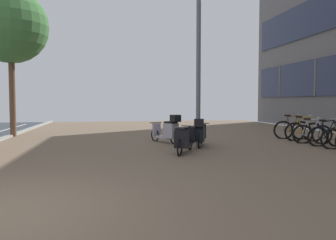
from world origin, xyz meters
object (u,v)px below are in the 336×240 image
Objects in this scene: scooter_mid at (168,130)px; lamp_post at (199,42)px; bicycle_rack_05 at (312,134)px; bicycle_rack_04 at (328,136)px; scooter_far at (200,134)px; street_tree at (11,27)px; bicycle_rack_07 at (292,130)px; scooter_near at (184,139)px; bicycle_rack_06 at (304,132)px.

lamp_post reaches higher than scooter_mid.
bicycle_rack_04 is at bearing -83.44° from bicycle_rack_05.
lamp_post is (-0.13, -0.24, 2.87)m from scooter_far.
bicycle_rack_04 is 0.72m from bicycle_rack_05.
bicycle_rack_04 is at bearing -24.82° from street_tree.
scooter_far is at bearing -179.03° from bicycle_rack_05.
scooter_mid reaches higher than bicycle_rack_07.
scooter_far reaches higher than scooter_near.
scooter_far is at bearing -52.11° from scooter_mid.
scooter_near is at bearing -157.71° from bicycle_rack_06.
scooter_mid reaches higher than scooter_far.
scooter_near is at bearing -123.10° from scooter_far.
bicycle_rack_07 is (0.01, 2.15, 0.02)m from bicycle_rack_04.
bicycle_rack_04 is 1.03× the size of bicycle_rack_05.
bicycle_rack_07 is (0.09, 1.43, 0.02)m from bicycle_rack_05.
lamp_post reaches higher than bicycle_rack_07.
scooter_near is (-4.84, -1.32, 0.06)m from bicycle_rack_05.
bicycle_rack_06 reaches higher than bicycle_rack_05.
bicycle_rack_05 is at bearing -21.80° from street_tree.
scooter_mid is (-4.95, 1.73, 0.13)m from bicycle_rack_04.
bicycle_rack_07 reaches higher than scooter_far.
street_tree is (-6.00, 5.66, 4.13)m from scooter_near.
bicycle_rack_06 is 4.23m from scooter_far.
bicycle_rack_07 is at bearing 93.50° from bicycle_rack_06.
scooter_mid is at bearing 176.59° from bicycle_rack_06.
bicycle_rack_07 is 0.22× the size of lamp_post.
lamp_post is (-4.28, -1.03, 2.95)m from bicycle_rack_06.
scooter_far is at bearing -32.86° from street_tree.
bicycle_rack_06 is at bearing -86.50° from bicycle_rack_07.
bicycle_rack_04 is 5.24m from scooter_mid.
bicycle_rack_04 is 2.15m from bicycle_rack_07.
lamp_post reaches higher than bicycle_rack_05.
bicycle_rack_07 is 0.22× the size of street_tree.
scooter_near is at bearing -89.42° from scooter_mid.
bicycle_rack_05 is 0.94× the size of bicycle_rack_06.
bicycle_rack_04 is at bearing -90.15° from bicycle_rack_07.
scooter_far is 2.88m from lamp_post.
bicycle_rack_04 is at bearing -5.45° from lamp_post.
bicycle_rack_07 is 12.06m from street_tree.
bicycle_rack_06 is at bearing 88.02° from bicycle_rack_04.
scooter_near is at bearing -124.34° from lamp_post.
street_tree is (-6.82, 4.41, 4.10)m from scooter_far.
scooter_far is at bearing -159.95° from bicycle_rack_07.
street_tree is at bearing 150.92° from scooter_mid.
scooter_mid is at bearing 90.58° from scooter_near.
bicycle_rack_05 is at bearing -11.76° from scooter_mid.
scooter_far is 0.26× the size of lamp_post.
scooter_mid reaches higher than bicycle_rack_06.
bicycle_rack_06 is 0.72m from bicycle_rack_07.
street_tree is (-10.93, 5.06, 4.19)m from bicycle_rack_04.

